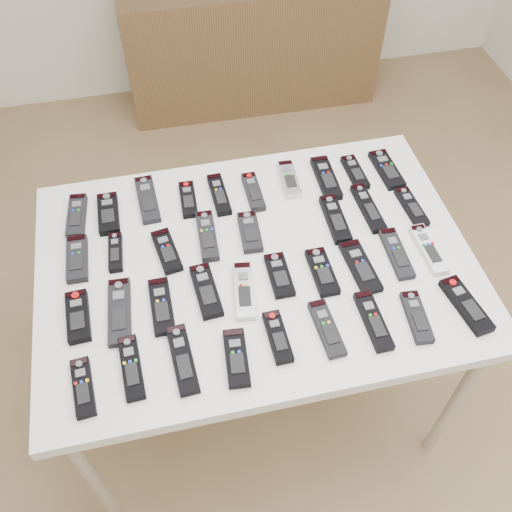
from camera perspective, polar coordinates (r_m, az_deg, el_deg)
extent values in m
plane|color=brown|center=(2.33, -0.53, -11.31)|extent=(4.00, 4.00, 0.00)
cube|color=white|center=(1.66, 0.00, -0.87)|extent=(1.25, 0.88, 0.04)
cylinder|color=beige|center=(1.84, -15.85, -20.80)|extent=(0.04, 0.04, 0.74)
cylinder|color=beige|center=(1.97, 19.31, -13.62)|extent=(0.04, 0.04, 0.74)
cylinder|color=beige|center=(2.22, -16.63, -1.98)|extent=(0.04, 0.04, 0.74)
cylinder|color=beige|center=(2.33, 11.67, 2.77)|extent=(0.04, 0.04, 0.74)
cube|color=#4E371F|center=(3.38, -0.40, 20.38)|extent=(1.39, 0.40, 0.69)
cube|color=black|center=(1.83, -17.48, 3.84)|extent=(0.07, 0.17, 0.02)
cube|color=black|center=(1.81, -14.54, 4.12)|extent=(0.06, 0.16, 0.02)
cube|color=black|center=(1.83, -10.80, 5.58)|extent=(0.07, 0.20, 0.02)
cube|color=black|center=(1.81, -6.80, 5.64)|extent=(0.05, 0.15, 0.02)
cube|color=black|center=(1.81, -3.71, 6.16)|extent=(0.05, 0.17, 0.02)
cube|color=black|center=(1.82, -0.28, 6.43)|extent=(0.05, 0.16, 0.02)
cube|color=#B7B7BC|center=(1.86, 3.33, 7.65)|extent=(0.06, 0.16, 0.02)
cube|color=black|center=(1.88, 7.02, 7.74)|extent=(0.06, 0.19, 0.02)
cube|color=black|center=(1.91, 9.87, 8.23)|extent=(0.05, 0.15, 0.02)
cube|color=black|center=(1.94, 12.94, 8.44)|extent=(0.07, 0.18, 0.02)
cube|color=black|center=(1.71, -17.45, -0.26)|extent=(0.06, 0.16, 0.02)
cube|color=black|center=(1.70, -13.87, 0.37)|extent=(0.05, 0.14, 0.02)
cube|color=black|center=(1.68, -8.92, 0.49)|extent=(0.08, 0.17, 0.02)
cube|color=black|center=(1.70, -4.89, 2.02)|extent=(0.06, 0.19, 0.02)
cube|color=black|center=(1.70, -0.61, 2.41)|extent=(0.07, 0.15, 0.02)
cube|color=black|center=(1.75, 7.93, 3.68)|extent=(0.06, 0.19, 0.02)
cube|color=black|center=(1.80, 11.14, 4.74)|extent=(0.05, 0.20, 0.02)
cube|color=black|center=(1.84, 15.29, 4.75)|extent=(0.05, 0.17, 0.02)
cube|color=black|center=(1.59, -17.37, -5.79)|extent=(0.06, 0.16, 0.02)
cube|color=black|center=(1.57, -13.49, -5.44)|extent=(0.07, 0.21, 0.02)
cube|color=black|center=(1.56, -9.42, -4.97)|extent=(0.06, 0.18, 0.02)
cube|color=black|center=(1.57, -5.02, -3.49)|extent=(0.07, 0.18, 0.02)
cube|color=#B7B7BC|center=(1.57, -1.20, -3.48)|extent=(0.08, 0.19, 0.02)
cube|color=black|center=(1.60, 2.34, -1.93)|extent=(0.06, 0.15, 0.02)
cube|color=black|center=(1.62, 6.63, -1.59)|extent=(0.06, 0.16, 0.02)
cube|color=black|center=(1.65, 10.39, -1.07)|extent=(0.07, 0.19, 0.02)
cube|color=black|center=(1.70, 13.87, 0.24)|extent=(0.05, 0.18, 0.02)
cube|color=silver|center=(1.73, 16.86, 0.62)|extent=(0.05, 0.18, 0.02)
cube|color=black|center=(1.48, -16.91, -12.46)|extent=(0.06, 0.16, 0.02)
cube|color=black|center=(1.48, -12.34, -10.85)|extent=(0.06, 0.18, 0.02)
cube|color=black|center=(1.47, -7.35, -10.21)|extent=(0.06, 0.20, 0.02)
cube|color=black|center=(1.46, -1.97, -10.15)|extent=(0.07, 0.16, 0.02)
cube|color=black|center=(1.49, 2.19, -8.09)|extent=(0.05, 0.15, 0.02)
cube|color=black|center=(1.51, 7.09, -7.20)|extent=(0.06, 0.18, 0.02)
cube|color=black|center=(1.54, 11.66, -6.36)|extent=(0.05, 0.18, 0.02)
cube|color=black|center=(1.58, 15.77, -5.90)|extent=(0.06, 0.16, 0.02)
cube|color=black|center=(1.64, 20.28, -4.63)|extent=(0.08, 0.19, 0.02)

